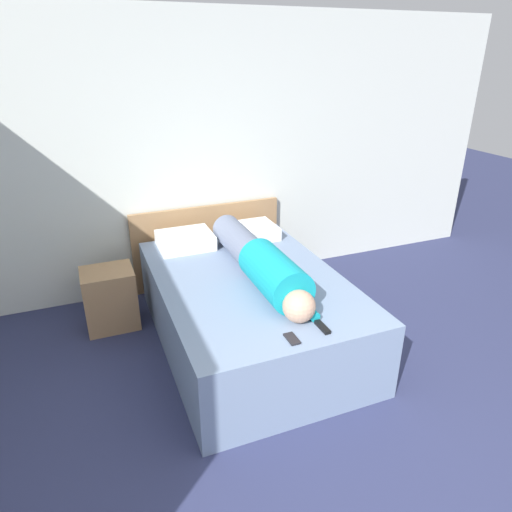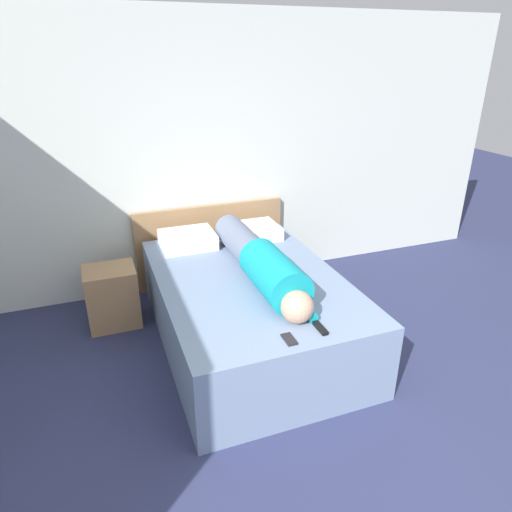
{
  "view_description": "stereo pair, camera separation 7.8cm",
  "coord_description": "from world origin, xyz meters",
  "px_view_note": "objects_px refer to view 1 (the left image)",
  "views": [
    {
      "loc": [
        -1.26,
        -0.92,
        2.23
      ],
      "look_at": [
        -0.11,
        1.94,
        0.84
      ],
      "focal_mm": 32.0,
      "sensor_mm": 36.0,
      "label": 1
    },
    {
      "loc": [
        -1.19,
        -0.95,
        2.23
      ],
      "look_at": [
        -0.11,
        1.94,
        0.84
      ],
      "focal_mm": 32.0,
      "sensor_mm": 36.0,
      "label": 2
    }
  ],
  "objects_px": {
    "pillow_near_headboard": "(185,240)",
    "tv_remote": "(322,327)",
    "person_lying": "(261,263)",
    "cell_phone": "(292,339)",
    "bed": "(249,310)",
    "nightstand": "(110,298)",
    "pillow_second": "(251,231)"
  },
  "relations": [
    {
      "from": "person_lying",
      "to": "tv_remote",
      "type": "height_order",
      "value": "person_lying"
    },
    {
      "from": "nightstand",
      "to": "cell_phone",
      "type": "xyz_separation_m",
      "value": [
        0.98,
        -1.57,
        0.33
      ]
    },
    {
      "from": "pillow_near_headboard",
      "to": "person_lying",
      "type": "bearing_deg",
      "value": -65.35
    },
    {
      "from": "bed",
      "to": "cell_phone",
      "type": "xyz_separation_m",
      "value": [
        -0.06,
        -0.9,
        0.3
      ]
    },
    {
      "from": "bed",
      "to": "nightstand",
      "type": "xyz_separation_m",
      "value": [
        -1.03,
        0.67,
        -0.03
      ]
    },
    {
      "from": "pillow_near_headboard",
      "to": "pillow_second",
      "type": "distance_m",
      "value": 0.64
    },
    {
      "from": "nightstand",
      "to": "pillow_near_headboard",
      "type": "xyz_separation_m",
      "value": [
        0.72,
        0.11,
        0.39
      ]
    },
    {
      "from": "nightstand",
      "to": "cell_phone",
      "type": "relative_size",
      "value": 4.1
    },
    {
      "from": "nightstand",
      "to": "person_lying",
      "type": "distance_m",
      "value": 1.42
    },
    {
      "from": "bed",
      "to": "nightstand",
      "type": "distance_m",
      "value": 1.24
    },
    {
      "from": "pillow_near_headboard",
      "to": "tv_remote",
      "type": "xyz_separation_m",
      "value": [
        0.49,
        -1.65,
        -0.05
      ]
    },
    {
      "from": "bed",
      "to": "tv_remote",
      "type": "xyz_separation_m",
      "value": [
        0.18,
        -0.86,
        0.31
      ]
    },
    {
      "from": "bed",
      "to": "pillow_near_headboard",
      "type": "xyz_separation_m",
      "value": [
        -0.32,
        0.79,
        0.36
      ]
    },
    {
      "from": "cell_phone",
      "to": "pillow_near_headboard",
      "type": "bearing_deg",
      "value": 98.71
    },
    {
      "from": "nightstand",
      "to": "pillow_near_headboard",
      "type": "relative_size",
      "value": 1.1
    },
    {
      "from": "bed",
      "to": "pillow_near_headboard",
      "type": "distance_m",
      "value": 0.92
    },
    {
      "from": "bed",
      "to": "tv_remote",
      "type": "distance_m",
      "value": 0.93
    },
    {
      "from": "pillow_second",
      "to": "tv_remote",
      "type": "relative_size",
      "value": 3.06
    },
    {
      "from": "pillow_near_headboard",
      "to": "cell_phone",
      "type": "relative_size",
      "value": 3.72
    },
    {
      "from": "nightstand",
      "to": "cell_phone",
      "type": "bearing_deg",
      "value": -58.14
    },
    {
      "from": "nightstand",
      "to": "tv_remote",
      "type": "distance_m",
      "value": 1.99
    },
    {
      "from": "pillow_near_headboard",
      "to": "cell_phone",
      "type": "distance_m",
      "value": 1.7
    },
    {
      "from": "tv_remote",
      "to": "cell_phone",
      "type": "bearing_deg",
      "value": -171.2
    },
    {
      "from": "tv_remote",
      "to": "person_lying",
      "type": "bearing_deg",
      "value": 97.19
    },
    {
      "from": "nightstand",
      "to": "pillow_second",
      "type": "bearing_deg",
      "value": 4.71
    },
    {
      "from": "pillow_near_headboard",
      "to": "tv_remote",
      "type": "relative_size",
      "value": 3.22
    },
    {
      "from": "nightstand",
      "to": "pillow_second",
      "type": "xyz_separation_m",
      "value": [
        1.36,
        0.11,
        0.39
      ]
    },
    {
      "from": "tv_remote",
      "to": "cell_phone",
      "type": "xyz_separation_m",
      "value": [
        -0.24,
        -0.04,
        -0.01
      ]
    },
    {
      "from": "bed",
      "to": "pillow_second",
      "type": "bearing_deg",
      "value": 67.29
    },
    {
      "from": "person_lying",
      "to": "cell_phone",
      "type": "relative_size",
      "value": 12.42
    },
    {
      "from": "nightstand",
      "to": "tv_remote",
      "type": "relative_size",
      "value": 3.56
    },
    {
      "from": "person_lying",
      "to": "pillow_near_headboard",
      "type": "distance_m",
      "value": 0.95
    }
  ]
}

